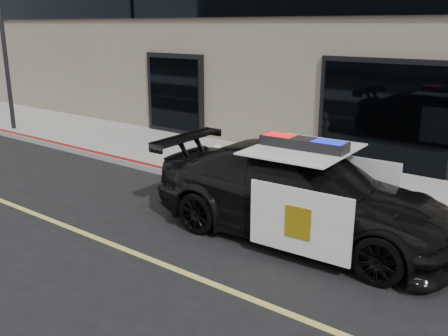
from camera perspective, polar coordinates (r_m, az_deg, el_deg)
The scene contains 5 objects.
ground at distance 7.06m, azimuth 4.03°, elevation -15.07°, with size 120.00×120.00×0.00m, color black.
sidewalk_n at distance 11.40m, azimuth 18.91°, elevation -3.07°, with size 60.00×3.50×0.15m, color gray.
police_car at distance 8.84m, azimuth 8.83°, elevation -2.87°, with size 2.81×5.69×1.79m.
fire_hydrant at distance 12.03m, azimuth -0.81°, elevation 0.96°, with size 0.34×0.47×0.75m.
street_light at distance 18.62m, azimuth -24.01°, elevation 12.61°, with size 0.14×1.29×5.07m.
Camera 1 is at (3.30, -5.06, 3.65)m, focal length 40.00 mm.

